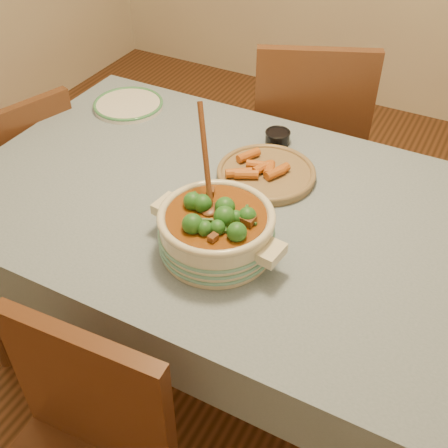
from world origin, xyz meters
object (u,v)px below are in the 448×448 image
at_px(white_plate, 128,105).
at_px(condiment_bowl, 278,137).
at_px(stew_casserole, 216,228).
at_px(fried_plate, 266,172).
at_px(dining_table, 227,223).
at_px(chair_left, 27,176).
at_px(chair_far, 308,133).

relative_size(white_plate, condiment_bowl, 3.18).
height_order(stew_casserole, white_plate, stew_casserole).
bearing_deg(white_plate, fried_plate, -14.61).
xyz_separation_m(dining_table, chair_left, (-0.97, 0.08, -0.19)).
height_order(dining_table, stew_casserole, stew_casserole).
height_order(dining_table, fried_plate, fried_plate).
bearing_deg(dining_table, chair_far, 92.00).
distance_m(condiment_bowl, fried_plate, 0.21).
distance_m(white_plate, condiment_bowl, 0.61).
bearing_deg(chair_left, dining_table, 102.31).
height_order(condiment_bowl, fried_plate, fried_plate).
relative_size(stew_casserole, fried_plate, 1.05).
relative_size(stew_casserole, chair_left, 0.48).
distance_m(condiment_bowl, chair_left, 1.06).
bearing_deg(condiment_bowl, stew_casserole, -82.79).
bearing_deg(fried_plate, condiment_bowl, 104.05).
height_order(stew_casserole, fried_plate, stew_casserole).
bearing_deg(fried_plate, dining_table, -108.43).
bearing_deg(chair_left, fried_plate, 111.90).
bearing_deg(chair_far, white_plate, 15.08).
bearing_deg(dining_table, fried_plate, 71.57).
bearing_deg(condiment_bowl, chair_left, -163.07).
height_order(white_plate, condiment_bowl, condiment_bowl).
height_order(fried_plate, chair_left, chair_left).
relative_size(stew_casserole, chair_far, 0.41).
xyz_separation_m(dining_table, fried_plate, (0.06, 0.17, 0.11)).
distance_m(condiment_bowl, chair_far, 0.48).
distance_m(stew_casserole, chair_left, 1.14).
bearing_deg(condiment_bowl, fried_plate, -75.95).
relative_size(white_plate, chair_far, 0.30).
xyz_separation_m(stew_casserole, condiment_bowl, (-0.07, 0.58, -0.05)).
height_order(dining_table, chair_left, chair_left).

